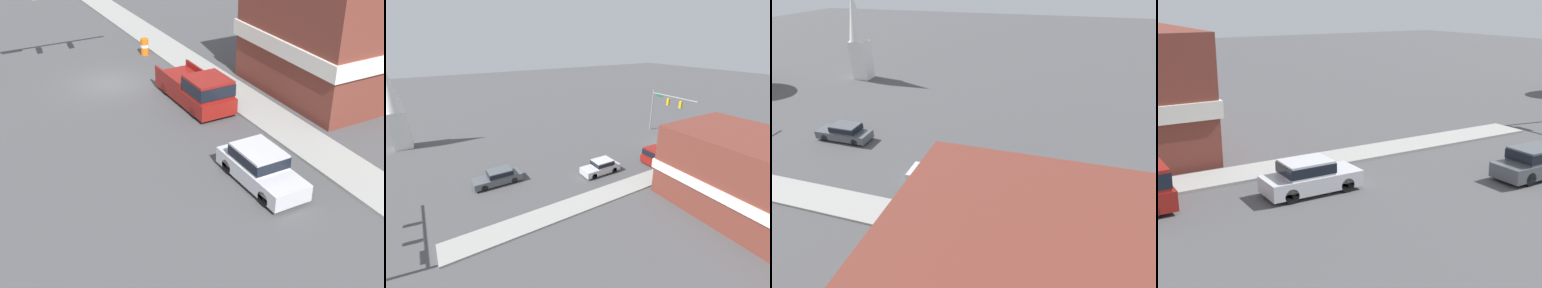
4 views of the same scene
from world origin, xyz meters
The scene contains 2 objects.
car_lead centered at (-1.79, 13.06, 0.80)m, with size 1.78×4.42×1.54m.
car_oncoming centered at (1.95, 23.55, 0.79)m, with size 1.78×4.88×1.52m.
Camera 4 is at (18.35, 2.87, 8.38)m, focal length 50.00 mm.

